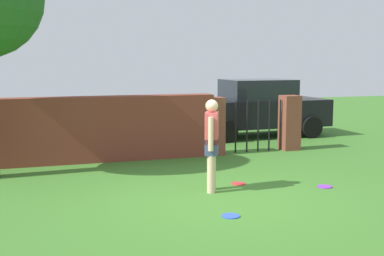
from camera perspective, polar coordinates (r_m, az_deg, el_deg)
The scene contains 8 objects.
ground_plane at distance 8.53m, azimuth 3.13°, elevation -8.03°, with size 40.00×40.00×0.00m, color #3D7528.
brick_wall at distance 11.79m, azimuth -10.71°, elevation -0.12°, with size 5.54×0.50×1.48m, color brown.
person at distance 8.90m, azimuth 2.20°, elevation -1.45°, with size 0.35×0.50×1.62m.
fence_gate at distance 12.89m, azimuth 6.78°, elevation 0.42°, with size 2.51×0.44×1.40m.
car at distance 15.57m, azimuth 7.30°, elevation 2.24°, with size 4.22×1.97×1.72m.
frisbee_red at distance 9.62m, azimuth 5.18°, elevation -6.19°, with size 0.27×0.27×0.02m, color red.
frisbee_purple at distance 9.66m, azimuth 14.57°, elevation -6.34°, with size 0.27×0.27×0.02m, color purple.
frisbee_blue at distance 7.68m, azimuth 4.34°, elevation -9.75°, with size 0.27×0.27×0.02m, color blue.
Camera 1 is at (-2.99, -7.65, 2.29)m, focal length 47.84 mm.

